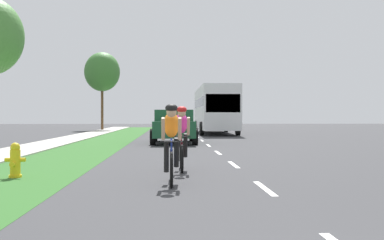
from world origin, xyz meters
The scene contains 10 objects.
ground_plane centered at (0.00, 20.00, 0.00)m, with size 120.00×120.00×0.00m, color #38383A.
grass_verge centered at (-5.13, 20.00, 0.00)m, with size 2.77×70.00×0.01m, color #2D6026.
sidewalk_concrete centered at (-7.51, 20.00, 0.00)m, with size 1.98×70.00×0.10m, color #B2ADA3.
lane_markings_center centered at (0.00, 24.00, 0.00)m, with size 0.12×53.49×0.01m.
fire_hydrant_yellow centered at (-5.13, 8.55, 0.37)m, with size 0.44×0.38×0.76m.
cyclist_lead centered at (-1.73, 7.40, 0.81)m, with size 0.42×1.72×1.58m.
cyclist_trailing centered at (-1.47, 9.68, 0.81)m, with size 0.42×1.72×1.58m.
pickup_dark_green centered at (-1.57, 21.58, 0.83)m, with size 2.22×5.10×1.64m.
bus_white centered at (1.69, 34.55, 1.98)m, with size 2.78×11.60×3.48m.
street_tree_far centered at (-8.20, 43.69, 5.53)m, with size 3.36×3.36×7.40m.
Camera 1 is at (-1.76, -2.00, 1.34)m, focal length 44.65 mm.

